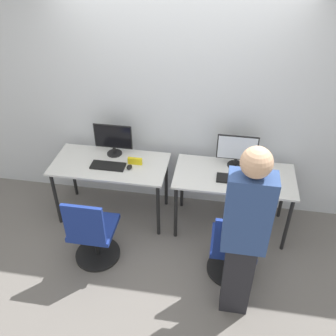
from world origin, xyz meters
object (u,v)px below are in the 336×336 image
monitor_right (237,150)px  office_chair_right (233,250)px  monitor_left (113,139)px  office_chair_left (93,235)px  mouse_right (261,180)px  keyboard_right (235,179)px  person_right (245,232)px  mouse_left (129,167)px  keyboard_left (108,166)px

monitor_right → office_chair_right: size_ratio=0.50×
monitor_left → office_chair_left: size_ratio=0.50×
office_chair_left → mouse_right: size_ratio=9.74×
monitor_right → keyboard_right: monitor_right is taller
office_chair_left → office_chair_right: same height
office_chair_left → office_chair_right: (1.41, 0.03, 0.00)m
person_right → mouse_left: bearing=140.3°
monitor_left → keyboard_right: size_ratio=1.15×
keyboard_left → monitor_left: bearing=90.0°
keyboard_right → person_right: 1.02m
office_chair_right → person_right: 0.73m
keyboard_left → office_chair_right: bearing=-24.3°
monitor_left → mouse_right: 1.68m
office_chair_left → keyboard_left: bearing=90.3°
keyboard_left → keyboard_right: (1.38, -0.01, 0.00)m
keyboard_left → person_right: bearing=-34.6°
mouse_left → office_chair_left: office_chair_left is taller
office_chair_left → office_chair_right: bearing=1.4°
mouse_right → keyboard_right: bearing=-175.5°
keyboard_right → monitor_right: bearing=90.0°
monitor_right → monitor_left: bearing=179.8°
person_right → office_chair_left: bearing=167.1°
keyboard_left → mouse_right: 1.66m
office_chair_left → person_right: (1.45, -0.33, 0.63)m
mouse_left → mouse_right: 1.42m
keyboard_left → person_right: 1.79m
mouse_right → person_right: bearing=-101.0°
monitor_right → mouse_right: monitor_right is taller
monitor_right → person_right: size_ratio=0.25×
monitor_right → person_right: bearing=-86.5°
keyboard_right → mouse_left: bearing=179.1°
mouse_right → keyboard_left: bearing=-179.7°
office_chair_left → keyboard_right: office_chair_left is taller
keyboard_left → office_chair_right: (1.42, -0.64, -0.40)m
office_chair_left → monitor_right: 1.76m
office_chair_right → keyboard_left: bearing=155.7°
monitor_left → monitor_right: (1.38, -0.01, 0.00)m
office_chair_left → person_right: size_ratio=0.49×
keyboard_left → keyboard_right: size_ratio=1.00×
mouse_left → mouse_right: same height
keyboard_left → mouse_left: 0.24m
keyboard_left → office_chair_left: office_chair_left is taller
monitor_left → office_chair_right: bearing=-32.4°
monitor_left → mouse_left: size_ratio=4.84×
monitor_right → office_chair_right: bearing=-87.6°
mouse_left → keyboard_left: bearing=-178.4°
office_chair_left → monitor_right: (1.38, 0.93, 0.59)m
mouse_right → person_right: size_ratio=0.05×
mouse_left → mouse_right: size_ratio=1.00×
monitor_right → keyboard_right: (-0.00, -0.27, -0.19)m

